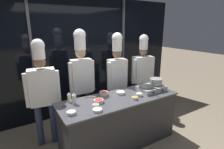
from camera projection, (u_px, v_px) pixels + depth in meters
name	position (u px, v px, depth m)	size (l,w,h in m)	color
ground_plane	(119.00, 142.00, 3.21)	(24.00, 24.00, 0.00)	#7F705B
window_wall_back	(83.00, 57.00, 4.11)	(5.17, 0.09, 2.70)	black
demo_counter	(119.00, 121.00, 3.09)	(2.08, 0.73, 0.89)	#2D2D30
portable_stove	(151.00, 88.00, 3.27)	(0.50, 0.36, 0.11)	#B2B5BA
frying_pan	(147.00, 85.00, 3.19)	(0.30, 0.52, 0.05)	#232326
stock_pot	(156.00, 81.00, 3.30)	(0.26, 0.23, 0.12)	#93969B
squeeze_bottle_oil	(69.00, 97.00, 2.77)	(0.06, 0.06, 0.17)	beige
squeeze_bottle_clear	(74.00, 99.00, 2.69)	(0.07, 0.07, 0.20)	white
prep_bowl_mushrooms	(96.00, 105.00, 2.63)	(0.10, 0.10, 0.04)	white
prep_bowl_carrots	(135.00, 98.00, 2.89)	(0.10, 0.10, 0.05)	white
prep_bowl_onion	(121.00, 93.00, 3.11)	(0.16, 0.16, 0.05)	white
prep_bowl_chili_flakes	(99.00, 101.00, 2.77)	(0.16, 0.16, 0.06)	white
prep_bowl_bell_pepper	(104.00, 93.00, 3.08)	(0.15, 0.15, 0.06)	white
prep_bowl_bean_sprouts	(71.00, 113.00, 2.40)	(0.13, 0.13, 0.05)	white
prep_bowl_rice	(97.00, 110.00, 2.49)	(0.14, 0.14, 0.04)	white
prep_bowl_ginger	(139.00, 95.00, 3.02)	(0.11, 0.11, 0.06)	white
serving_spoon_slotted	(93.00, 97.00, 2.99)	(0.20, 0.10, 0.02)	olive
chef_head	(42.00, 87.00, 2.91)	(0.56, 0.28, 1.87)	#2D3856
chef_sous	(81.00, 73.00, 3.31)	(0.50, 0.22, 2.02)	#4C4C51
chef_line	(117.00, 71.00, 3.64)	(0.50, 0.21, 1.94)	#2D3856
chef_pastry	(142.00, 70.00, 4.15)	(0.60, 0.29, 1.88)	#4C4C51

